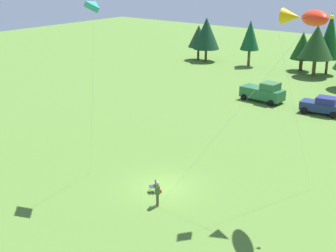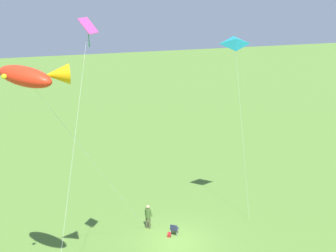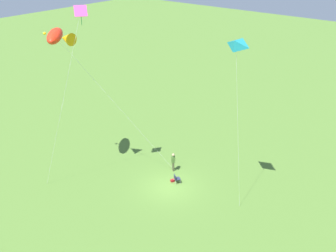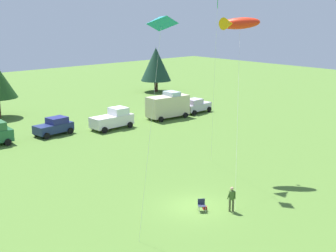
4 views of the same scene
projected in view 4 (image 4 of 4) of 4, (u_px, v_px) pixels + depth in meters
The scene contains 11 objects.
ground_plane at pixel (193, 207), 32.13m from camera, with size 160.00×160.00×0.00m, color #4F752E.
person_kite_flyer at pixel (232, 197), 31.14m from camera, with size 0.56×0.48×1.74m.
folding_chair at pixel (202, 204), 31.35m from camera, with size 0.67×0.67×0.82m.
backpack_on_grass at pixel (205, 208), 31.71m from camera, with size 0.32×0.22×0.22m, color maroon.
car_navy_hatch at pixel (54, 126), 50.74m from camera, with size 4.36×2.56×1.89m.
truck_white_pickup at pixel (113, 119), 53.45m from camera, with size 5.05×2.50×2.34m.
van_camper_beige at pixel (168, 105), 58.47m from camera, with size 5.55×2.93×3.34m.
car_silver_compact at pixel (196, 106), 61.88m from camera, with size 4.31×2.44×1.89m.
kite_large_fish at pixel (237, 23), 37.05m from camera, with size 8.51×7.50×12.72m.
kite_diamond_rainbow at pixel (217, 2), 34.90m from camera, with size 3.47×3.56×14.65m.
kite_delta_teal at pixel (160, 22), 25.24m from camera, with size 2.41×1.26×13.01m.
Camera 4 is at (-21.28, -21.06, 13.03)m, focal length 50.00 mm.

